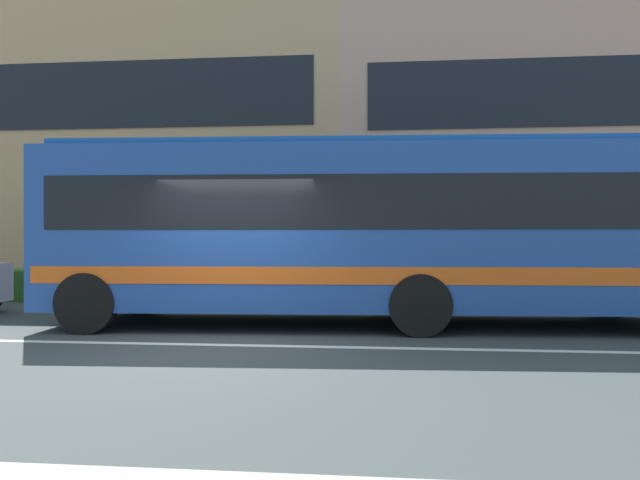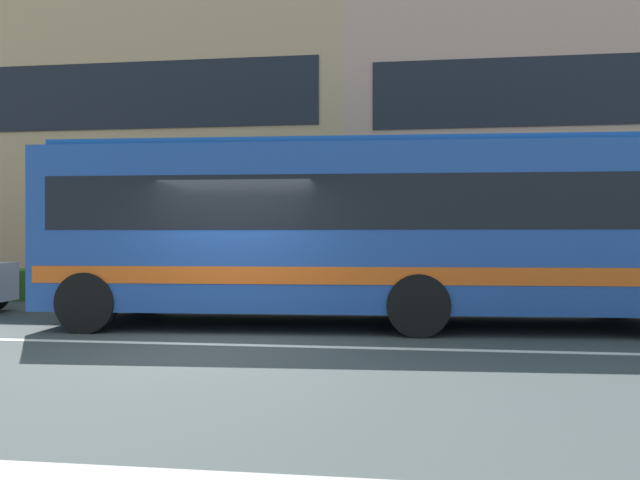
# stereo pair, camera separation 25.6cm
# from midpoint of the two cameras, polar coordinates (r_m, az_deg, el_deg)

# --- Properties ---
(ground_plane) EXTENTS (160.00, 160.00, 0.00)m
(ground_plane) POSITION_cam_midpoint_polar(r_m,az_deg,el_deg) (8.79, -10.43, -10.05)
(ground_plane) COLOR #3B4141
(lane_centre_line) EXTENTS (60.00, 0.16, 0.01)m
(lane_centre_line) POSITION_cam_midpoint_polar(r_m,az_deg,el_deg) (8.79, -10.43, -10.02)
(lane_centre_line) COLOR silver
(lane_centre_line) RESTS_ON ground_plane
(hedge_row_far) EXTENTS (18.12, 1.10, 0.76)m
(hedge_row_far) POSITION_cam_midpoint_polar(r_m,az_deg,el_deg) (14.17, -2.55, -4.60)
(hedge_row_far) COLOR #2E6320
(hedge_row_far) RESTS_ON ground_plane
(apartment_block_left) EXTENTS (18.29, 11.20, 10.21)m
(apartment_block_left) POSITION_cam_midpoint_polar(r_m,az_deg,el_deg) (25.16, -19.06, 8.28)
(apartment_block_left) COLOR tan
(apartment_block_left) RESTS_ON ground_plane
(apartment_block_right) EXTENTS (21.16, 11.20, 9.79)m
(apartment_block_right) POSITION_cam_midpoint_polar(r_m,az_deg,el_deg) (24.69, 28.03, 7.93)
(apartment_block_right) COLOR tan
(apartment_block_right) RESTS_ON ground_plane
(transit_bus) EXTENTS (11.52, 3.15, 3.22)m
(transit_bus) POSITION_cam_midpoint_polar(r_m,az_deg,el_deg) (10.51, 4.46, 1.35)
(transit_bus) COLOR #204692
(transit_bus) RESTS_ON ground_plane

